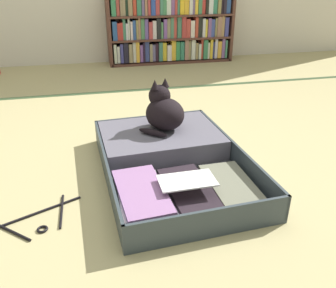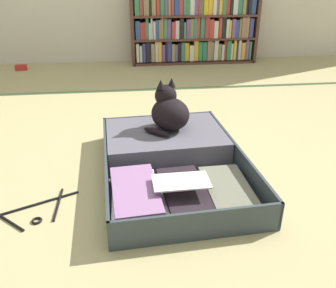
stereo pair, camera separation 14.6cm
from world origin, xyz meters
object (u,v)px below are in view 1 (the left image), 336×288
open_suitcase (167,157)px  black_cat (163,111)px  clothes_hanger (36,219)px  bookshelf (171,27)px

open_suitcase → black_cat: 0.25m
open_suitcase → clothes_hanger: 0.66m
open_suitcase → clothes_hanger: bearing=-152.9°
black_cat → clothes_hanger: size_ratio=0.76×
bookshelf → open_suitcase: (-0.52, -2.17, -0.30)m
bookshelf → black_cat: bearing=-104.1°
bookshelf → clothes_hanger: bearing=-114.1°
open_suitcase → black_cat: black_cat is taller
clothes_hanger → bookshelf: bearing=65.9°
open_suitcase → black_cat: (0.02, 0.19, 0.17)m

